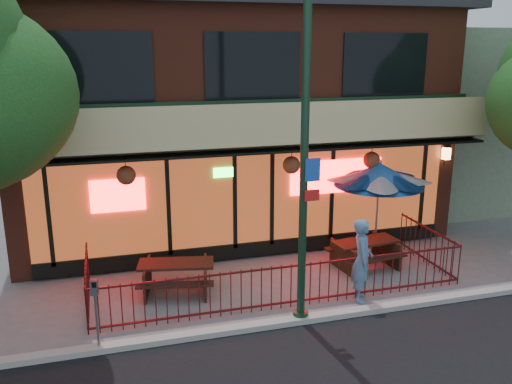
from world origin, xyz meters
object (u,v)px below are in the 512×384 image
street_light (304,171)px  pedestrian (362,260)px  picnic_table_right (365,250)px  patio_umbrella (379,174)px  picnic_table_left (176,273)px  parking_meter_near (96,303)px

street_light → pedestrian: size_ratio=3.72×
picnic_table_right → patio_umbrella: bearing=44.4°
picnic_table_left → picnic_table_right: picnic_table_left is taller
street_light → pedestrian: 2.77m
picnic_table_left → parking_meter_near: (-1.74, -2.11, 0.50)m
picnic_table_right → pedestrian: 1.98m
patio_umbrella → parking_meter_near: patio_umbrella is taller
parking_meter_near → picnic_table_left: bearing=50.5°
patio_umbrella → parking_meter_near: size_ratio=1.84×
picnic_table_left → pedestrian: pedestrian is taller
street_light → picnic_table_left: bearing=138.1°
picnic_table_left → picnic_table_right: bearing=1.6°
pedestrian → patio_umbrella: bearing=-11.7°
parking_meter_near → picnic_table_right: bearing=18.9°
street_light → patio_umbrella: street_light is taller
picnic_table_right → patio_umbrella: patio_umbrella is taller
pedestrian → picnic_table_right: bearing=-7.0°
picnic_table_right → pedestrian: size_ratio=0.96×
pedestrian → parking_meter_near: 5.63m
street_light → picnic_table_left: size_ratio=3.64×
picnic_table_left → parking_meter_near: 2.78m
pedestrian → parking_meter_near: (-5.60, -0.58, 0.03)m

